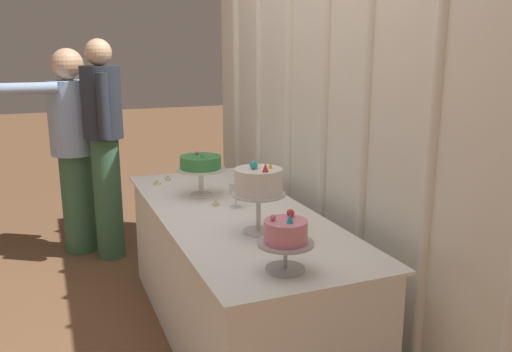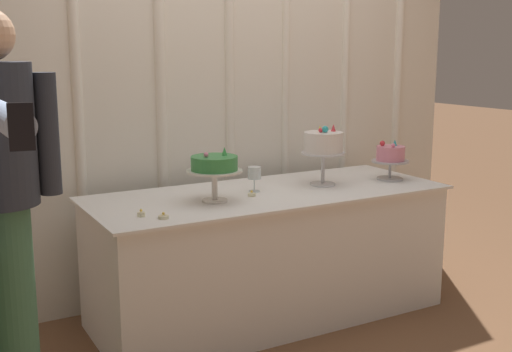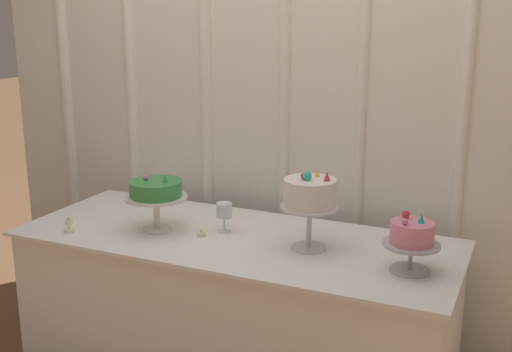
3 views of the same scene
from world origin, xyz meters
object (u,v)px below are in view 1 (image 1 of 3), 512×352
Objects in this scene: guest_man_pink_jacket at (104,140)px; cake_display_leftmost at (201,165)px; cake_table at (235,274)px; wine_glass at (236,189)px; tealight_near_right at (216,204)px; tealight_far_left at (168,179)px; guest_girl_blue_dress at (73,143)px; tealight_near_left at (157,183)px; cake_display_center at (258,184)px; cake_display_rightmost at (286,236)px.

cake_display_leftmost is at bearing 21.40° from guest_man_pink_jacket.
wine_glass reaches higher than cake_table.
tealight_near_right is (0.23, 0.02, -0.18)m from cake_display_leftmost.
tealight_far_left is 0.02× the size of guest_man_pink_jacket.
guest_girl_blue_dress reaches higher than tealight_near_right.
cake_table is 1.22× the size of guest_man_pink_jacket.
cake_table is 14.40× the size of wine_glass.
cake_table is at bearing 11.42° from cake_display_leftmost.
cake_table is 1.65m from guest_man_pink_jacket.
guest_man_pink_jacket reaches higher than tealight_near_right.
cake_display_leftmost is 0.18× the size of guest_man_pink_jacket.
tealight_near_left is at bearing -159.84° from cake_table.
wine_glass is 0.08× the size of guest_man_pink_jacket.
wine_glass is 0.73m from tealight_near_left.
wine_glass is 0.15m from tealight_near_right.
guest_man_pink_jacket is (-1.32, -0.44, 0.18)m from tealight_near_right.
tealight_near_right is 1.69m from guest_girl_blue_dress.
guest_man_pink_jacket is 0.32m from guest_girl_blue_dress.
cake_table is 0.48m from wine_glass.
cake_display_leftmost reaches higher than wine_glass.
cake_display_center is 0.46m from cake_display_rightmost.
cake_display_leftmost is at bearing 25.93° from guest_girl_blue_dress.
tealight_far_left reaches higher than tealight_near_right.
guest_man_pink_jacket reaches higher than cake_display_leftmost.
guest_man_pink_jacket is (-0.73, -0.24, 0.18)m from tealight_near_left.
guest_man_pink_jacket reaches higher than cake_display_center.
cake_display_rightmost is 0.96m from tealight_near_right.
guest_girl_blue_dress is at bearing -165.62° from cake_display_rightmost.
cake_display_rightmost is at bearing -0.05° from cake_display_leftmost.
guest_girl_blue_dress reaches higher than cake_display_leftmost.
cake_display_leftmost is 5.85× the size of tealight_near_left.
cake_display_rightmost is at bearing 10.65° from guest_man_pink_jacket.
tealight_near_left is 0.62m from tealight_near_right.
tealight_near_right is (-0.50, -0.05, -0.23)m from cake_display_center.
tealight_near_left is 0.03× the size of guest_girl_blue_dress.
cake_display_rightmost reaches higher than tealight_near_left.
tealight_near_left is (0.08, -0.09, -0.00)m from tealight_far_left.
tealight_far_left is at bearing 31.35° from guest_girl_blue_dress.
tealight_far_left is at bearing -176.37° from cake_display_rightmost.
cake_display_center is at bearing 171.22° from cake_display_rightmost.
cake_display_center is (0.73, 0.07, 0.05)m from cake_display_leftmost.
tealight_near_left is (-1.09, -0.26, -0.23)m from cake_display_center.
cake_display_center reaches higher than tealight_far_left.
cake_display_rightmost reaches higher than tealight_near_right.
cake_display_leftmost is 1.47m from guest_girl_blue_dress.
tealight_near_left is (-0.73, -0.27, 0.38)m from cake_table.
cake_display_leftmost is 1.18m from guest_man_pink_jacket.
guest_girl_blue_dress is at bearing -136.77° from guest_man_pink_jacket.
cake_display_leftmost is at bearing -168.58° from cake_table.
cake_table is at bearing 12.46° from tealight_far_left.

